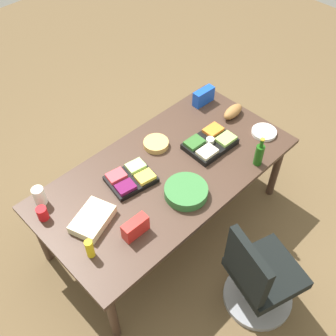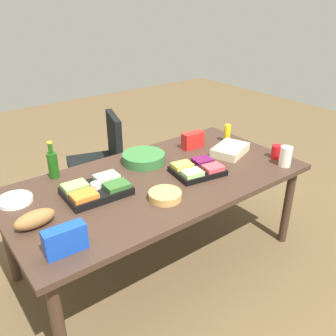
% 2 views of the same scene
% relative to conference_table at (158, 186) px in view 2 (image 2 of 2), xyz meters
% --- Properties ---
extents(ground_plane, '(10.00, 10.00, 0.00)m').
position_rel_conference_table_xyz_m(ground_plane, '(0.00, 0.00, -0.68)').
color(ground_plane, brown).
extents(conference_table, '(2.18, 1.11, 0.74)m').
position_rel_conference_table_xyz_m(conference_table, '(0.00, 0.00, 0.00)').
color(conference_table, '#3F2B21').
rests_on(conference_table, ground).
extents(office_chair, '(0.60, 0.60, 0.93)m').
position_rel_conference_table_xyz_m(office_chair, '(0.04, 1.04, -0.31)').
color(office_chair, gray).
rests_on(office_chair, ground).
extents(fruit_platter, '(0.40, 0.33, 0.07)m').
position_rel_conference_table_xyz_m(fruit_platter, '(0.28, -0.12, 0.10)').
color(fruit_platter, black).
rests_on(fruit_platter, conference_table).
extents(chip_bag_blue, '(0.22, 0.09, 0.15)m').
position_rel_conference_table_xyz_m(chip_bag_blue, '(-0.86, -0.38, 0.14)').
color(chip_bag_blue, blue).
rests_on(chip_bag_blue, conference_table).
extents(chip_bag_red, '(0.20, 0.08, 0.14)m').
position_rel_conference_table_xyz_m(chip_bag_red, '(0.57, 0.28, 0.14)').
color(chip_bag_red, red).
rests_on(chip_bag_red, conference_table).
extents(veggie_tray, '(0.43, 0.32, 0.09)m').
position_rel_conference_table_xyz_m(veggie_tray, '(-0.47, 0.06, 0.10)').
color(veggie_tray, black).
rests_on(veggie_tray, conference_table).
extents(mayo_jar, '(0.11, 0.11, 0.16)m').
position_rel_conference_table_xyz_m(mayo_jar, '(0.90, -0.43, 0.15)').
color(mayo_jar, white).
rests_on(mayo_jar, conference_table).
extents(wine_bottle, '(0.08, 0.08, 0.28)m').
position_rel_conference_table_xyz_m(wine_bottle, '(-0.60, 0.47, 0.17)').
color(wine_bottle, '#1A5112').
rests_on(wine_bottle, conference_table).
extents(bread_loaf, '(0.25, 0.13, 0.10)m').
position_rel_conference_table_xyz_m(bread_loaf, '(-0.91, -0.06, 0.12)').
color(bread_loaf, olive).
rests_on(bread_loaf, conference_table).
extents(sheet_cake, '(0.38, 0.31, 0.07)m').
position_rel_conference_table_xyz_m(sheet_cake, '(0.73, -0.01, 0.10)').
color(sheet_cake, beige).
rests_on(sheet_cake, conference_table).
extents(salad_bowl, '(0.40, 0.40, 0.08)m').
position_rel_conference_table_xyz_m(salad_bowl, '(0.06, 0.28, 0.10)').
color(salad_bowl, '#347036').
rests_on(salad_bowl, conference_table).
extents(mustard_bottle, '(0.06, 0.06, 0.16)m').
position_rel_conference_table_xyz_m(mustard_bottle, '(0.91, 0.19, 0.15)').
color(mustard_bottle, yellow).
rests_on(mustard_bottle, conference_table).
extents(red_solo_cup, '(0.09, 0.09, 0.11)m').
position_rel_conference_table_xyz_m(red_solo_cup, '(0.97, -0.30, 0.12)').
color(red_solo_cup, red).
rests_on(red_solo_cup, conference_table).
extents(chip_bowl, '(0.24, 0.24, 0.05)m').
position_rel_conference_table_xyz_m(chip_bowl, '(-0.14, -0.27, 0.09)').
color(chip_bowl, tan).
rests_on(chip_bowl, conference_table).
extents(paper_plate_stack, '(0.24, 0.24, 0.03)m').
position_rel_conference_table_xyz_m(paper_plate_stack, '(-0.93, 0.29, 0.08)').
color(paper_plate_stack, white).
rests_on(paper_plate_stack, conference_table).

